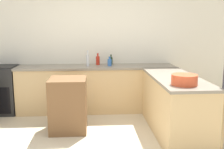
# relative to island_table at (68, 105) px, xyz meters

# --- Properties ---
(wall_back) EXTENTS (8.00, 0.06, 2.70)m
(wall_back) POSITION_rel_island_table_xyz_m (0.47, 1.35, 0.92)
(wall_back) COLOR silver
(wall_back) RESTS_ON ground_plane
(counter_back) EXTENTS (3.09, 0.65, 0.90)m
(counter_back) POSITION_rel_island_table_xyz_m (0.47, 1.01, 0.02)
(counter_back) COLOR #D6B27A
(counter_back) RESTS_ON ground_plane
(counter_peninsula) EXTENTS (0.69, 1.83, 0.90)m
(counter_peninsula) POSITION_rel_island_table_xyz_m (1.67, -0.20, 0.02)
(counter_peninsula) COLOR #D6B27A
(counter_peninsula) RESTS_ON ground_plane
(island_table) EXTENTS (0.58, 0.58, 0.86)m
(island_table) POSITION_rel_island_table_xyz_m (0.00, 0.00, 0.00)
(island_table) COLOR brown
(island_table) RESTS_ON ground_plane
(mixing_bowl) EXTENTS (0.34, 0.34, 0.14)m
(mixing_bowl) POSITION_rel_island_table_xyz_m (1.61, -0.78, 0.54)
(mixing_bowl) COLOR #DB512D
(mixing_bowl) RESTS_ON counter_peninsula
(wine_bottle_dark) EXTENTS (0.06, 0.06, 0.20)m
(wine_bottle_dark) POSITION_rel_island_table_xyz_m (0.77, 1.19, 0.55)
(wine_bottle_dark) COLOR black
(wine_bottle_dark) RESTS_ON counter_back
(vinegar_bottle_clear) EXTENTS (0.06, 0.06, 0.31)m
(vinegar_bottle_clear) POSITION_rel_island_table_xyz_m (0.30, 0.99, 0.59)
(vinegar_bottle_clear) COLOR silver
(vinegar_bottle_clear) RESTS_ON counter_back
(water_bottle_blue) EXTENTS (0.08, 0.08, 0.18)m
(water_bottle_blue) POSITION_rel_island_table_xyz_m (0.73, 0.98, 0.55)
(water_bottle_blue) COLOR #386BB7
(water_bottle_blue) RESTS_ON counter_back
(hot_sauce_bottle) EXTENTS (0.07, 0.07, 0.23)m
(hot_sauce_bottle) POSITION_rel_island_table_xyz_m (0.50, 1.16, 0.57)
(hot_sauce_bottle) COLOR red
(hot_sauce_bottle) RESTS_ON counter_back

